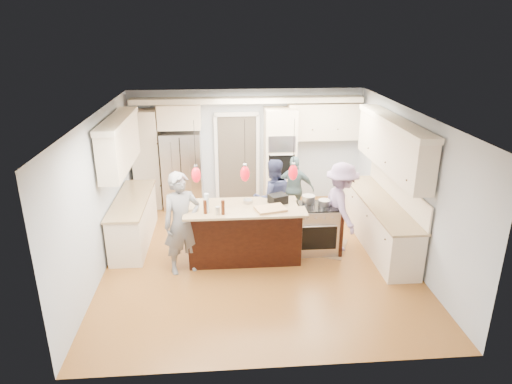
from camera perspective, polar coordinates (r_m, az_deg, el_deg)
The scene contains 23 objects.
ground_plane at distance 8.71m, azimuth 0.18°, elevation -7.91°, with size 6.00×6.00×0.00m, color #A7662D.
room_shell at distance 8.01m, azimuth 0.20°, elevation 3.61°, with size 5.54×6.04×2.72m.
refrigerator at distance 10.82m, azimuth -9.19°, elevation 2.76°, with size 0.90×0.70×1.80m, color #B7B7BC.
oven_column at distance 10.82m, azimuth 3.00°, elevation 4.39°, with size 0.72×0.69×2.30m.
back_upper_cabinets at distance 10.69m, azimuth -5.05°, elevation 7.01°, with size 5.30×0.61×2.54m.
right_counter_run at distance 9.06m, azimuth 15.64°, elevation -0.25°, with size 0.64×3.10×2.51m.
left_cabinets at distance 9.17m, azimuth -15.65°, elevation 0.01°, with size 0.64×2.30×2.51m.
kitchen_island at distance 8.54m, azimuth -1.50°, elevation -4.87°, with size 2.10×1.46×1.12m.
island_range at distance 8.80m, azimuth 7.69°, elevation -4.48°, with size 0.82×0.71×0.92m.
pendant_lights at distance 7.51m, azimuth -1.39°, elevation 2.34°, with size 1.75×0.15×1.03m.
person_bar_end at distance 7.91m, azimuth -9.23°, elevation -3.90°, with size 0.67×0.44×1.82m, color slate.
person_far_left at distance 9.17m, azimuth 2.09°, elevation -0.80°, with size 0.79×0.62×1.63m, color navy.
person_far_right at distance 9.97m, azimuth 4.83°, elevation 0.38°, with size 0.85×0.36×1.46m, color slate.
person_range_side at distance 8.77m, azimuth 10.57°, elevation -1.86°, with size 1.11×0.64×1.72m, color #987EA9.
floor_rug at distance 9.10m, azimuth 9.10°, elevation -6.85°, with size 0.61×0.89×0.01m, color brown.
water_bottle at distance 7.71m, azimuth -6.18°, elevation -1.38°, with size 0.08×0.08×0.33m, color silver.
beer_bottle_a at distance 7.68m, azimuth -6.39°, elevation -1.88°, with size 0.06×0.06×0.23m, color #401B0B.
beer_bottle_b at distance 7.61m, azimuth -4.15°, elevation -1.93°, with size 0.06×0.06×0.25m, color #401B0B.
beer_bottle_c at distance 7.75m, azimuth -6.10°, elevation -1.58°, with size 0.06×0.06×0.26m, color #401B0B.
drink_can at distance 7.64m, azimuth -4.82°, elevation -2.33°, with size 0.07×0.07×0.14m, color #B7B7BC.
cutting_board at distance 7.82m, azimuth 1.83°, elevation -2.11°, with size 0.50×0.36×0.04m, color tan.
pot_large at distance 8.71m, azimuth 6.58°, elevation -0.89°, with size 0.24×0.24×0.14m, color #B7B7BC.
pot_small at distance 8.62m, azimuth 8.55°, elevation -1.32°, with size 0.22×0.22×0.11m, color #B7B7BC.
Camera 1 is at (-0.63, -7.64, 4.14)m, focal length 32.00 mm.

